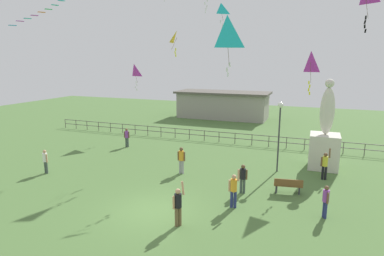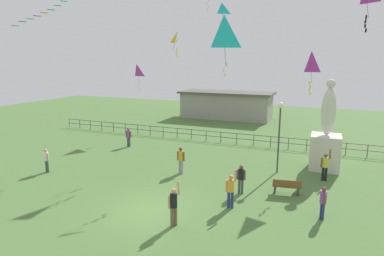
{
  "view_description": "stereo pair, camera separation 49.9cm",
  "coord_description": "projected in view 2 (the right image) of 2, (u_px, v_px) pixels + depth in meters",
  "views": [
    {
      "loc": [
        6.9,
        -12.71,
        7.09
      ],
      "look_at": [
        -0.73,
        6.99,
        2.66
      ],
      "focal_mm": 30.2,
      "sensor_mm": 36.0,
      "label": 1
    },
    {
      "loc": [
        7.36,
        -12.52,
        7.09
      ],
      "look_at": [
        -0.73,
        6.99,
        2.66
      ],
      "focal_mm": 30.2,
      "sensor_mm": 36.0,
      "label": 2
    }
  ],
  "objects": [
    {
      "name": "kite_5",
      "position": [
        137.0,
        71.0,
        30.0
      ],
      "size": [
        1.05,
        0.71,
        2.47
      ],
      "color": "#B22DB2"
    },
    {
      "name": "person_1",
      "position": [
        174.0,
        204.0,
        13.93
      ],
      "size": [
        0.47,
        0.46,
        2.02
      ],
      "color": "brown",
      "rests_on": "ground_plane"
    },
    {
      "name": "person_3",
      "position": [
        231.0,
        189.0,
        15.62
      ],
      "size": [
        0.53,
        0.31,
        2.0
      ],
      "color": "navy",
      "rests_on": "ground_plane"
    },
    {
      "name": "person_4",
      "position": [
        325.0,
        165.0,
        19.21
      ],
      "size": [
        0.52,
        0.31,
        1.98
      ],
      "color": "black",
      "rests_on": "ground_plane"
    },
    {
      "name": "person_7",
      "position": [
        128.0,
        136.0,
        26.92
      ],
      "size": [
        0.47,
        0.29,
        1.58
      ],
      "color": "#3F4C47",
      "rests_on": "ground_plane"
    },
    {
      "name": "pavilion_building",
      "position": [
        226.0,
        105.0,
        40.19
      ],
      "size": [
        11.45,
        4.63,
        3.32
      ],
      "color": "gray",
      "rests_on": "ground_plane"
    },
    {
      "name": "person_2",
      "position": [
        46.0,
        159.0,
        20.71
      ],
      "size": [
        0.46,
        0.29,
        1.56
      ],
      "color": "#3F4C47",
      "rests_on": "ground_plane"
    },
    {
      "name": "ground_plane",
      "position": [
        150.0,
        211.0,
        15.54
      ],
      "size": [
        80.0,
        80.0,
        0.0
      ],
      "primitive_type": "plane",
      "color": "#4C7038"
    },
    {
      "name": "park_bench",
      "position": [
        287.0,
        186.0,
        17.33
      ],
      "size": [
        1.55,
        0.66,
        0.85
      ],
      "color": "brown",
      "rests_on": "ground_plane"
    },
    {
      "name": "waterfront_railing",
      "position": [
        227.0,
        136.0,
        28.17
      ],
      "size": [
        36.03,
        0.06,
        0.95
      ],
      "color": "#4C4742",
      "rests_on": "ground_plane"
    },
    {
      "name": "statue_monument",
      "position": [
        326.0,
        143.0,
        21.16
      ],
      "size": [
        1.87,
        1.87,
        5.94
      ],
      "color": "beige",
      "rests_on": "ground_plane"
    },
    {
      "name": "kite_3",
      "position": [
        311.0,
        64.0,
        19.29
      ],
      "size": [
        0.8,
        0.71,
        2.63
      ],
      "color": "#B22DB2"
    },
    {
      "name": "kite_6",
      "position": [
        224.0,
        34.0,
        14.54
      ],
      "size": [
        1.12,
        0.96,
        2.69
      ],
      "color": "#19B2B2"
    },
    {
      "name": "person_5",
      "position": [
        241.0,
        177.0,
        17.33
      ],
      "size": [
        0.49,
        0.3,
        1.62
      ],
      "color": "#3F4C47",
      "rests_on": "ground_plane"
    },
    {
      "name": "lamppost",
      "position": [
        280.0,
        122.0,
        20.21
      ],
      "size": [
        0.36,
        0.36,
        4.55
      ],
      "color": "#38383D",
      "rests_on": "ground_plane"
    },
    {
      "name": "kite_0",
      "position": [
        222.0,
        11.0,
        21.98
      ],
      "size": [
        0.85,
        0.81,
        2.18
      ],
      "color": "#19B2B2"
    },
    {
      "name": "person_6",
      "position": [
        323.0,
        201.0,
        14.53
      ],
      "size": [
        0.29,
        0.44,
        1.55
      ],
      "color": "navy",
      "rests_on": "ground_plane"
    },
    {
      "name": "person_0",
      "position": [
        181.0,
        158.0,
        20.47
      ],
      "size": [
        0.52,
        0.32,
        1.73
      ],
      "color": "#99999E",
      "rests_on": "ground_plane"
    },
    {
      "name": "kite_7",
      "position": [
        178.0,
        38.0,
        23.77
      ],
      "size": [
        0.75,
        1.13,
        1.84
      ],
      "color": "yellow"
    }
  ]
}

